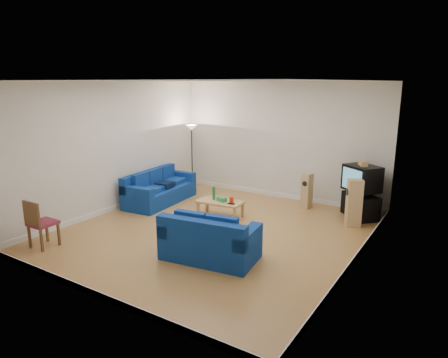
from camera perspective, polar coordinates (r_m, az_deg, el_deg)
The scene contains 16 objects.
room at distance 8.35m, azimuth -1.47°, elevation 2.41°, with size 6.01×6.51×3.21m.
sofa_three_seat at distance 10.94m, azimuth -9.33°, elevation -1.66°, with size 1.15×2.27×0.85m.
sofa_loveseat at distance 7.37m, azimuth -2.16°, elevation -9.09°, with size 1.82×1.18×0.85m.
coffee_table at distance 9.61m, azimuth -0.54°, elevation -3.47°, with size 1.13×0.64×0.39m.
bottle at distance 9.69m, azimuth -1.45°, elevation -2.04°, with size 0.07×0.07×0.31m, color #197233.
tissue_box at distance 9.57m, azimuth -0.32°, elevation -2.91°, with size 0.24×0.13×0.10m, color green.
red_canister at distance 9.44m, azimuth 1.08°, elevation -2.99°, with size 0.10×0.10×0.15m, color red.
remote at distance 9.35m, azimuth 1.03°, elevation -3.56°, with size 0.17×0.05×0.02m, color black.
tv_stand at distance 10.15m, azimuth 18.90°, elevation -3.64°, with size 0.92×0.51×0.56m, color black.
av_receiver at distance 10.11m, azimuth 18.96°, elevation -1.81°, with size 0.39×0.32×0.09m, color black.
television at distance 10.00m, azimuth 19.08°, elevation 0.10°, with size 0.98×0.93×0.61m.
centre_speaker at distance 9.92m, azimuth 19.24°, elevation 2.18°, with size 0.37×0.15×0.13m, color tan.
speaker_left at distance 10.48m, azimuth 11.77°, elevation -1.65°, with size 0.25×0.30×0.91m.
speaker_right at distance 9.40m, azimuth 18.07°, elevation -3.29°, with size 0.40×0.37×1.08m.
floor_lamp at distance 11.74m, azimuth -4.65°, elevation 6.03°, with size 0.34×0.34×1.97m.
dining_chair at distance 8.57m, azimuth -24.90°, elevation -5.52°, with size 0.47×0.47×0.97m.
Camera 1 is at (4.57, -6.80, 3.17)m, focal length 32.00 mm.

